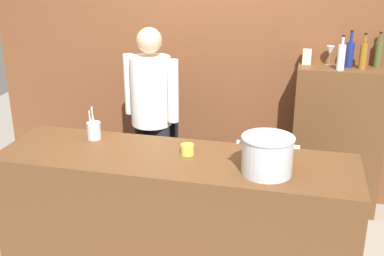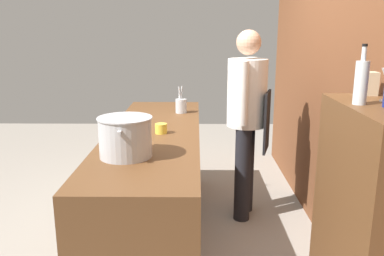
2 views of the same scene
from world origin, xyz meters
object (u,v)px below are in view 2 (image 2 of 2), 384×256
Objects in this scene: chef at (247,112)px; spice_tin_cream at (370,84)px; wine_bottle_clear at (361,81)px; stockpot_large at (125,137)px; butter_jar at (161,128)px; utensil_crock at (181,105)px.

spice_tin_cream is (1.25, 0.49, 0.41)m from chef.
wine_bottle_clear is 2.25× the size of spice_tin_cream.
chef is 1.37m from stockpot_large.
chef is 18.10× the size of butter_jar.
butter_jar is 0.32× the size of wine_bottle_clear.
utensil_crock is (-0.27, -0.58, 0.00)m from chef.
spice_tin_cream reaches higher than utensil_crock.
wine_bottle_clear is at bearing -151.45° from chef.
stockpot_large is 1.39× the size of wine_bottle_clear.
chef is 0.64m from utensil_crock.
utensil_crock is 1.90m from spice_tin_cream.
spice_tin_cream is (1.51, 1.08, 0.41)m from utensil_crock.
stockpot_large is (1.05, -0.87, 0.06)m from chef.
wine_bottle_clear is 0.32m from spice_tin_cream.
butter_jar is (0.76, -0.12, -0.03)m from utensil_crock.
utensil_crock is 2.00× the size of spice_tin_cream.
wine_bottle_clear is at bearing 45.35° from butter_jar.
butter_jar is (-0.56, 0.17, -0.09)m from stockpot_large.
butter_jar is 1.54m from wine_bottle_clear.
butter_jar is at bearing 140.88° from chef.
stockpot_large is at bearing -98.10° from spice_tin_cream.
chef is 13.19× the size of spice_tin_cream.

